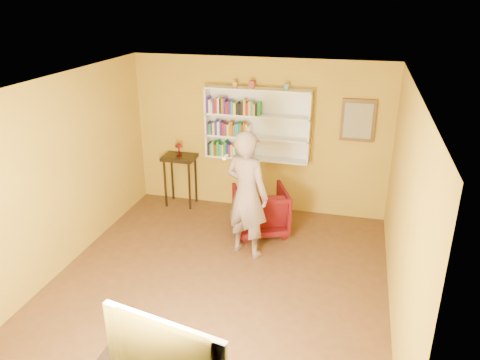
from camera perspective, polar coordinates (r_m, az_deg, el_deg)
name	(u,v)px	position (r m, az deg, el deg)	size (l,w,h in m)	color
room_shell	(217,215)	(6.06, -2.77, -4.31)	(5.30, 5.80, 2.88)	#4D3019
bookshelf	(258,124)	(8.05, 2.22, 6.84)	(1.80, 0.29, 1.23)	white
books_row_lower	(229,150)	(8.19, -1.30, 3.73)	(0.77, 0.19, 0.27)	black
books_row_middle	(229,129)	(8.09, -1.39, 6.28)	(0.75, 0.19, 0.26)	#502268
books_row_upper	(233,107)	(7.97, -0.83, 8.89)	(0.93, 0.19, 0.27)	navy
ornament_left	(235,84)	(7.93, -0.60, 11.58)	(0.07, 0.07, 0.10)	#A97F30
ornament_centre	(252,84)	(7.86, 1.48, 11.57)	(0.09, 0.09, 0.12)	maroon
ornament_right	(287,87)	(7.76, 5.70, 11.24)	(0.07, 0.07, 0.10)	slate
framed_painting	(358,121)	(7.89, 14.19, 7.04)	(0.55, 0.05, 0.70)	#4F3516
console_table	(180,164)	(8.54, -7.36, 1.91)	(0.58, 0.44, 0.95)	black
ruby_lustre	(179,147)	(8.44, -7.47, 4.02)	(0.15, 0.15, 0.23)	maroon
armchair	(261,210)	(7.64, 2.53, -3.72)	(0.82, 0.84, 0.77)	#41040A
person	(247,194)	(6.79, 0.83, -1.77)	(0.70, 0.46, 1.93)	#776157
game_remote	(225,157)	(6.41, -1.78, 2.80)	(0.04, 0.15, 0.04)	white
television	(173,345)	(4.28, -8.22, -19.29)	(1.18, 0.16, 0.68)	black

